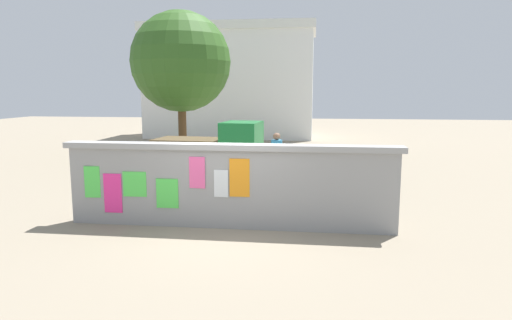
{
  "coord_description": "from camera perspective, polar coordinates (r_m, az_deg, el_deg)",
  "views": [
    {
      "loc": [
        1.75,
        -9.14,
        2.88
      ],
      "look_at": [
        0.29,
        2.17,
        1.12
      ],
      "focal_mm": 31.61,
      "sensor_mm": 36.0,
      "label": 1
    }
  ],
  "objects": [
    {
      "name": "person_bystander",
      "position": [
        11.01,
        13.07,
        -1.37
      ],
      "size": [
        0.38,
        0.38,
        1.62
      ],
      "color": "#BF6626",
      "rests_on": "ground"
    },
    {
      "name": "poster_wall",
      "position": [
        9.51,
        -3.46,
        -3.16
      ],
      "size": [
        7.14,
        0.42,
        1.79
      ],
      "color": "gray",
      "rests_on": "ground"
    },
    {
      "name": "motorcycle",
      "position": [
        13.38,
        11.71,
        -1.82
      ],
      "size": [
        1.9,
        0.56,
        0.87
      ],
      "color": "black",
      "rests_on": "ground"
    },
    {
      "name": "auto_rickshaw_truck",
      "position": [
        15.41,
        -5.39,
        1.36
      ],
      "size": [
        3.72,
        1.82,
        1.85
      ],
      "color": "black",
      "rests_on": "ground"
    },
    {
      "name": "tree_roadside",
      "position": [
        20.43,
        -9.5,
        12.14
      ],
      "size": [
        4.38,
        4.38,
        6.32
      ],
      "color": "brown",
      "rests_on": "ground"
    },
    {
      "name": "bicycle_far",
      "position": [
        11.49,
        -16.42,
        -4.24
      ],
      "size": [
        1.71,
        0.44,
        0.95
      ],
      "color": "black",
      "rests_on": "ground"
    },
    {
      "name": "ground",
      "position": [
        17.47,
        1.51,
        -0.71
      ],
      "size": [
        60.0,
        60.0,
        0.0
      ],
      "primitive_type": "plane",
      "color": "gray"
    },
    {
      "name": "building_background",
      "position": [
        28.83,
        -3.11,
        9.89
      ],
      "size": [
        10.45,
        5.0,
        6.85
      ],
      "color": "white",
      "rests_on": "ground"
    },
    {
      "name": "person_walking",
      "position": [
        13.71,
        2.62,
        0.82
      ],
      "size": [
        0.47,
        0.47,
        1.62
      ],
      "color": "#3F994C",
      "rests_on": "ground"
    },
    {
      "name": "bicycle_near",
      "position": [
        10.97,
        4.52,
        -4.51
      ],
      "size": [
        1.71,
        0.44,
        0.95
      ],
      "color": "black",
      "rests_on": "ground"
    }
  ]
}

